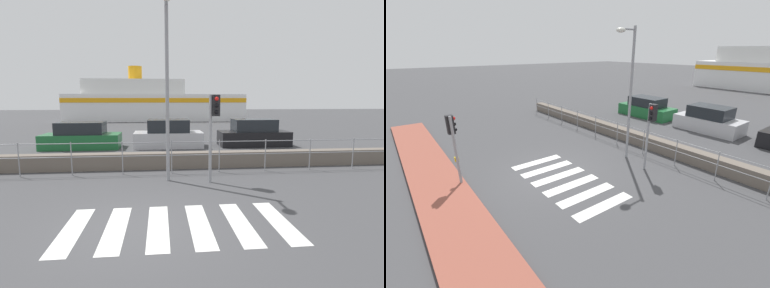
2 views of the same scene
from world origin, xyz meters
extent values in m
plane|color=#424244|center=(0.00, 0.00, 0.00)|extent=(160.00, 160.00, 0.00)
cube|color=silver|center=(-1.38, 0.00, 0.00)|extent=(0.45, 2.40, 0.01)
cube|color=silver|center=(-0.48, 0.00, 0.00)|extent=(0.45, 2.40, 0.01)
cube|color=silver|center=(0.42, 0.00, 0.00)|extent=(0.45, 2.40, 0.01)
cube|color=silver|center=(1.32, 0.00, 0.00)|extent=(0.45, 2.40, 0.01)
cube|color=silver|center=(2.22, 0.00, 0.00)|extent=(0.45, 2.40, 0.01)
cube|color=silver|center=(3.12, 0.00, 0.00)|extent=(0.45, 2.40, 0.01)
cube|color=#6B6056|center=(0.00, 5.62, 0.32)|extent=(21.98, 0.55, 0.63)
cylinder|color=gray|center=(0.00, 4.75, 1.17)|extent=(19.78, 0.03, 0.03)
cylinder|color=gray|center=(0.00, 4.75, 0.68)|extent=(19.78, 0.03, 0.03)
cylinder|color=gray|center=(-4.50, 4.75, 0.62)|extent=(0.04, 0.04, 1.23)
cylinder|color=gray|center=(-2.70, 4.75, 0.62)|extent=(0.04, 0.04, 1.23)
cylinder|color=gray|center=(-0.90, 4.75, 0.62)|extent=(0.04, 0.04, 1.23)
cylinder|color=gray|center=(0.90, 4.75, 0.62)|extent=(0.04, 0.04, 1.23)
cylinder|color=gray|center=(2.70, 4.75, 0.62)|extent=(0.04, 0.04, 1.23)
cylinder|color=gray|center=(4.50, 4.75, 0.62)|extent=(0.04, 0.04, 1.23)
cylinder|color=gray|center=(6.29, 4.75, 0.62)|extent=(0.04, 0.04, 1.23)
cylinder|color=gray|center=(8.09, 4.75, 0.62)|extent=(0.04, 0.04, 1.23)
cylinder|color=gray|center=(2.11, 3.35, 1.44)|extent=(0.10, 0.10, 2.88)
cube|color=black|center=(2.28, 3.35, 2.54)|extent=(0.24, 0.24, 0.68)
sphere|color=red|center=(2.28, 3.21, 2.75)|extent=(0.13, 0.13, 0.13)
sphere|color=black|center=(2.28, 3.21, 2.54)|extent=(0.13, 0.13, 0.13)
sphere|color=black|center=(2.28, 3.21, 2.33)|extent=(0.13, 0.13, 0.13)
cylinder|color=gray|center=(0.74, 3.71, 2.91)|extent=(0.12, 0.12, 5.83)
cylinder|color=gray|center=(0.74, 3.30, 5.68)|extent=(0.07, 0.83, 0.07)
cube|color=white|center=(0.00, 35.00, 1.72)|extent=(22.80, 7.65, 3.43)
cube|color=white|center=(-2.74, 35.00, 4.38)|extent=(12.77, 6.12, 1.89)
cube|color=orange|center=(0.00, 31.16, 2.68)|extent=(22.80, 0.08, 0.55)
cylinder|color=orange|center=(-2.74, 35.00, 6.22)|extent=(1.80, 1.80, 1.80)
cube|color=#1E6633|center=(-3.93, 11.12, 0.41)|extent=(4.25, 1.83, 0.82)
cube|color=#1E2328|center=(-3.93, 11.12, 1.16)|extent=(2.55, 1.61, 0.67)
cube|color=#BCBCC1|center=(0.96, 11.12, 0.44)|extent=(3.92, 1.88, 0.88)
cube|color=#1E2328|center=(0.96, 11.12, 1.24)|extent=(2.35, 1.66, 0.72)
cube|color=black|center=(6.05, 11.12, 0.44)|extent=(4.12, 1.84, 0.87)
cube|color=#1E2328|center=(6.05, 11.12, 1.23)|extent=(2.47, 1.62, 0.71)
camera|label=1|loc=(0.50, -6.20, 2.72)|focal=28.00mm
camera|label=2|loc=(8.38, -5.15, 4.90)|focal=24.00mm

